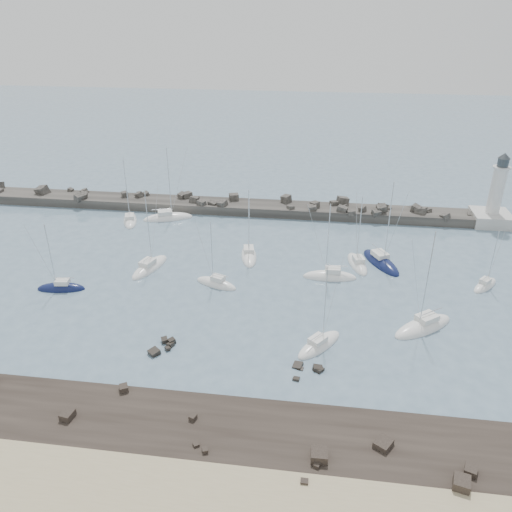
{
  "coord_description": "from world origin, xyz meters",
  "views": [
    {
      "loc": [
        14.19,
        -56.27,
        37.73
      ],
      "look_at": [
        4.92,
        12.0,
        3.09
      ],
      "focal_mm": 35.0,
      "sensor_mm": 36.0,
      "label": 1
    }
  ],
  "objects_px": {
    "sailboat_6": "(249,256)",
    "sailboat_7": "(319,345)",
    "sailboat_2": "(61,288)",
    "sailboat_11": "(423,327)",
    "sailboat_8": "(381,263)",
    "sailboat_4": "(168,218)",
    "lighthouse": "(493,209)",
    "sailboat_3": "(150,268)",
    "sailboat_5": "(216,284)",
    "sailboat_9": "(330,277)",
    "sailboat_12": "(485,286)",
    "sailboat_10": "(357,264)",
    "sailboat_1": "(130,221)"
  },
  "relations": [
    {
      "from": "lighthouse",
      "to": "sailboat_4",
      "type": "bearing_deg",
      "value": -174.5
    },
    {
      "from": "sailboat_6",
      "to": "sailboat_12",
      "type": "distance_m",
      "value": 36.95
    },
    {
      "from": "sailboat_8",
      "to": "sailboat_4",
      "type": "bearing_deg",
      "value": 160.94
    },
    {
      "from": "lighthouse",
      "to": "sailboat_9",
      "type": "bearing_deg",
      "value": -139.81
    },
    {
      "from": "sailboat_8",
      "to": "sailboat_9",
      "type": "distance_m",
      "value": 10.15
    },
    {
      "from": "sailboat_1",
      "to": "sailboat_12",
      "type": "height_order",
      "value": "sailboat_1"
    },
    {
      "from": "sailboat_8",
      "to": "sailboat_10",
      "type": "distance_m",
      "value": 3.98
    },
    {
      "from": "sailboat_7",
      "to": "sailboat_12",
      "type": "bearing_deg",
      "value": 36.54
    },
    {
      "from": "sailboat_3",
      "to": "sailboat_9",
      "type": "xyz_separation_m",
      "value": [
        28.69,
        0.76,
        0.02
      ]
    },
    {
      "from": "sailboat_1",
      "to": "sailboat_9",
      "type": "distance_m",
      "value": 42.61
    },
    {
      "from": "sailboat_8",
      "to": "sailboat_5",
      "type": "bearing_deg",
      "value": -157.44
    },
    {
      "from": "sailboat_11",
      "to": "sailboat_10",
      "type": "bearing_deg",
      "value": 114.68
    },
    {
      "from": "sailboat_3",
      "to": "sailboat_4",
      "type": "relative_size",
      "value": 0.91
    },
    {
      "from": "lighthouse",
      "to": "sailboat_7",
      "type": "distance_m",
      "value": 53.94
    },
    {
      "from": "sailboat_5",
      "to": "sailboat_7",
      "type": "relative_size",
      "value": 0.91
    },
    {
      "from": "lighthouse",
      "to": "sailboat_3",
      "type": "distance_m",
      "value": 64.98
    },
    {
      "from": "sailboat_11",
      "to": "sailboat_8",
      "type": "bearing_deg",
      "value": 102.28
    },
    {
      "from": "sailboat_2",
      "to": "sailboat_11",
      "type": "xyz_separation_m",
      "value": [
        51.72,
        -3.02,
        0.0
      ]
    },
    {
      "from": "lighthouse",
      "to": "sailboat_7",
      "type": "xyz_separation_m",
      "value": [
        -31.8,
        -43.47,
        -2.96
      ]
    },
    {
      "from": "sailboat_7",
      "to": "sailboat_9",
      "type": "relative_size",
      "value": 0.92
    },
    {
      "from": "sailboat_5",
      "to": "sailboat_2",
      "type": "bearing_deg",
      "value": -169.0
    },
    {
      "from": "sailboat_1",
      "to": "sailboat_4",
      "type": "bearing_deg",
      "value": 17.51
    },
    {
      "from": "sailboat_3",
      "to": "sailboat_8",
      "type": "height_order",
      "value": "sailboat_8"
    },
    {
      "from": "sailboat_6",
      "to": "sailboat_7",
      "type": "bearing_deg",
      "value": -62.1
    },
    {
      "from": "lighthouse",
      "to": "sailboat_9",
      "type": "height_order",
      "value": "lighthouse"
    },
    {
      "from": "sailboat_10",
      "to": "sailboat_11",
      "type": "height_order",
      "value": "sailboat_11"
    },
    {
      "from": "sailboat_3",
      "to": "sailboat_7",
      "type": "xyz_separation_m",
      "value": [
        27.43,
        -16.91,
        -0.01
      ]
    },
    {
      "from": "sailboat_6",
      "to": "sailboat_11",
      "type": "bearing_deg",
      "value": -34.16
    },
    {
      "from": "sailboat_5",
      "to": "sailboat_7",
      "type": "distance_m",
      "value": 20.49
    },
    {
      "from": "sailboat_2",
      "to": "sailboat_3",
      "type": "xyz_separation_m",
      "value": [
        10.9,
        8.17,
        -0.01
      ]
    },
    {
      "from": "sailboat_1",
      "to": "sailboat_7",
      "type": "height_order",
      "value": "sailboat_1"
    },
    {
      "from": "sailboat_3",
      "to": "sailboat_8",
      "type": "xyz_separation_m",
      "value": [
        36.92,
        6.7,
        0.01
      ]
    },
    {
      "from": "sailboat_1",
      "to": "sailboat_4",
      "type": "height_order",
      "value": "sailboat_4"
    },
    {
      "from": "sailboat_2",
      "to": "sailboat_4",
      "type": "height_order",
      "value": "sailboat_4"
    },
    {
      "from": "sailboat_1",
      "to": "sailboat_2",
      "type": "bearing_deg",
      "value": -91.69
    },
    {
      "from": "sailboat_12",
      "to": "sailboat_4",
      "type": "bearing_deg",
      "value": 160.55
    },
    {
      "from": "sailboat_4",
      "to": "sailboat_6",
      "type": "relative_size",
      "value": 1.18
    },
    {
      "from": "sailboat_10",
      "to": "sailboat_6",
      "type": "bearing_deg",
      "value": 178.14
    },
    {
      "from": "sailboat_5",
      "to": "sailboat_10",
      "type": "relative_size",
      "value": 0.89
    },
    {
      "from": "sailboat_4",
      "to": "sailboat_5",
      "type": "distance_m",
      "value": 28.5
    },
    {
      "from": "sailboat_3",
      "to": "sailboat_9",
      "type": "relative_size",
      "value": 1.05
    },
    {
      "from": "sailboat_3",
      "to": "sailboat_9",
      "type": "bearing_deg",
      "value": 1.52
    },
    {
      "from": "sailboat_4",
      "to": "sailboat_2",
      "type": "bearing_deg",
      "value": -105.11
    },
    {
      "from": "sailboat_10",
      "to": "sailboat_12",
      "type": "distance_m",
      "value": 19.23
    },
    {
      "from": "lighthouse",
      "to": "sailboat_12",
      "type": "bearing_deg",
      "value": -106.32
    },
    {
      "from": "sailboat_2",
      "to": "sailboat_12",
      "type": "bearing_deg",
      "value": 8.45
    },
    {
      "from": "sailboat_8",
      "to": "sailboat_9",
      "type": "xyz_separation_m",
      "value": [
        -8.23,
        -5.94,
        0.0
      ]
    },
    {
      "from": "sailboat_3",
      "to": "sailboat_11",
      "type": "distance_m",
      "value": 42.32
    },
    {
      "from": "sailboat_2",
      "to": "sailboat_6",
      "type": "distance_m",
      "value": 29.79
    },
    {
      "from": "sailboat_8",
      "to": "sailboat_9",
      "type": "bearing_deg",
      "value": -144.17
    }
  ]
}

